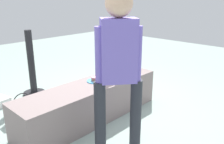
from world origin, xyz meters
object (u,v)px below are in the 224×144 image
cake_plate (95,80)px  handbag_black_leather (23,109)px  child_seated (109,64)px  adult_standing (118,61)px  water_bottle_far_side (72,102)px  gift_bag (97,86)px  water_bottle_near_gift (48,101)px

cake_plate → handbag_black_leather: 1.07m
child_seated → adult_standing: 1.00m
water_bottle_far_side → handbag_black_leather: (-0.65, 0.24, 0.03)m
child_seated → handbag_black_leather: size_ratio=1.31×
cake_plate → gift_bag: (0.49, 0.48, -0.35)m
adult_standing → handbag_black_leather: (-0.37, 1.42, -0.88)m
water_bottle_near_gift → handbag_black_leather: (-0.43, -0.05, 0.03)m
adult_standing → water_bottle_far_side: adult_standing is taller
adult_standing → cake_plate: bearing=63.0°
child_seated → handbag_black_leather: bearing=144.8°
child_seated → cake_plate: (-0.21, 0.06, -0.19)m
water_bottle_near_gift → cake_plate: bearing=-63.4°
child_seated → gift_bag: size_ratio=1.33×
cake_plate → gift_bag: size_ratio=0.62×
adult_standing → water_bottle_far_side: 1.52m
cake_plate → water_bottle_far_side: size_ratio=1.03×
child_seated → adult_standing: (-0.61, -0.73, 0.30)m
cake_plate → handbag_black_leather: cake_plate is taller
adult_standing → handbag_black_leather: size_ratio=4.53×
handbag_black_leather → cake_plate: bearing=-39.2°
adult_standing → water_bottle_near_gift: (0.06, 1.47, -0.91)m
gift_bag → adult_standing: bearing=-125.1°
cake_plate → handbag_black_leather: (-0.77, 0.63, -0.39)m
water_bottle_near_gift → handbag_black_leather: handbag_black_leather is taller
adult_standing → water_bottle_near_gift: adult_standing is taller
adult_standing → handbag_black_leather: bearing=104.4°
gift_bag → handbag_black_leather: bearing=173.3°
gift_bag → water_bottle_far_side: 0.62m
water_bottle_near_gift → water_bottle_far_side: (0.22, -0.29, -0.00)m
adult_standing → gift_bag: (0.89, 1.27, -0.85)m
gift_bag → water_bottle_near_gift: gift_bag is taller
adult_standing → handbag_black_leather: adult_standing is taller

